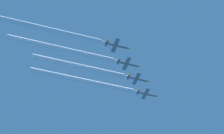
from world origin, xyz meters
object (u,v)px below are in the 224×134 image
Objects in this scene: jet_lead at (147,94)px; jet_fourth_echelon at (117,46)px; jet_second_echelon at (138,79)px; jet_third_echelon at (128,64)px.

jet_lead is 42.63m from jet_fourth_echelon.
jet_lead is at bearing 138.97° from jet_second_echelon.
jet_fourth_echelon is (21.70, -18.58, -2.97)m from jet_second_echelon.
jet_second_echelon reaches higher than jet_fourth_echelon.
jet_second_echelon is 28.72m from jet_fourth_echelon.
jet_fourth_echelon is at bearing -40.27° from jet_third_echelon.
jet_third_echelon is 14.80m from jet_fourth_echelon.
jet_third_echelon reaches higher than jet_fourth_echelon.
jet_lead reaches higher than jet_third_echelon.
jet_lead reaches higher than jet_second_echelon.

